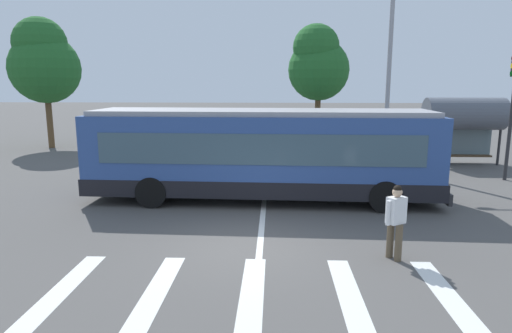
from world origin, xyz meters
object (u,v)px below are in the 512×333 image
parked_car_teal (208,140)px  background_tree_right (318,64)px  background_tree_left (44,61)px  pedestrian_crossing_street (396,218)px  parked_car_champagne (352,140)px  parked_car_silver (254,141)px  twin_arm_street_lamp (390,55)px  bus_stop_shelter (464,115)px  parked_car_black (303,140)px  city_transit_bus (262,154)px

parked_car_teal → background_tree_right: 8.90m
background_tree_left → parked_car_teal: bearing=-11.5°
pedestrian_crossing_street → parked_car_champagne: 15.43m
parked_car_champagne → background_tree_right: 5.99m
parked_car_silver → twin_arm_street_lamp: size_ratio=0.56×
twin_arm_street_lamp → parked_car_champagne: bearing=98.9°
bus_stop_shelter → background_tree_left: (-22.86, 4.80, 2.77)m
pedestrian_crossing_street → background_tree_left: (-16.51, 16.77, 4.22)m
parked_car_champagne → bus_stop_shelter: bearing=-35.8°
parked_car_black → background_tree_right: size_ratio=0.61×
city_transit_bus → pedestrian_crossing_street: bearing=-57.7°
parked_car_black → background_tree_left: background_tree_left is taller
pedestrian_crossing_street → parked_car_champagne: size_ratio=0.38×
parked_car_teal → parked_car_black: (5.33, 0.45, 0.00)m
parked_car_teal → parked_car_champagne: (8.13, 0.61, 0.00)m
background_tree_right → parked_car_teal: bearing=-146.0°
parked_car_teal → twin_arm_street_lamp: (8.83, -3.87, 4.40)m
parked_car_black → parked_car_teal: bearing=-175.2°
parked_car_silver → twin_arm_street_lamp: bearing=-32.0°
parked_car_silver → bus_stop_shelter: size_ratio=1.27×
parked_car_teal → bus_stop_shelter: 13.18m
city_transit_bus → parked_car_teal: 10.32m
city_transit_bus → background_tree_right: 14.85m
parked_car_champagne → background_tree_left: (-18.21, 1.43, 4.42)m
background_tree_left → city_transit_bus: bearing=-41.4°
bus_stop_shelter → background_tree_right: size_ratio=0.49×
city_transit_bus → bus_stop_shelter: size_ratio=3.19×
parked_car_black → bus_stop_shelter: bearing=-23.2°
parked_car_teal → parked_car_silver: (2.57, 0.04, 0.00)m
parked_car_silver → parked_car_champagne: bearing=5.9°
parked_car_teal → pedestrian_crossing_street: bearing=-66.4°
city_transit_bus → pedestrian_crossing_street: 5.92m
twin_arm_street_lamp → background_tree_right: size_ratio=1.09×
city_transit_bus → pedestrian_crossing_street: size_ratio=6.82×
pedestrian_crossing_street → city_transit_bus: bearing=122.3°
city_transit_bus → parked_car_champagne: 11.46m
parked_car_black → bus_stop_shelter: (7.45, -3.20, 1.65)m
parked_car_silver → twin_arm_street_lamp: 8.60m
twin_arm_street_lamp → parked_car_teal: bearing=156.4°
parked_car_black → twin_arm_street_lamp: 7.09m
parked_car_champagne → background_tree_left: size_ratio=0.59×
parked_car_teal → background_tree_left: size_ratio=0.59×
background_tree_right → pedestrian_crossing_street: bearing=-90.0°
pedestrian_crossing_street → background_tree_right: background_tree_right is taller
twin_arm_street_lamp → bus_stop_shelter: bearing=15.8°
city_transit_bus → parked_car_champagne: bearing=65.0°
background_tree_left → parked_car_black: bearing=-5.9°
twin_arm_street_lamp → background_tree_right: bearing=106.3°
parked_car_champagne → twin_arm_street_lamp: twin_arm_street_lamp is taller
parked_car_black → background_tree_right: (1.09, 3.88, 4.37)m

